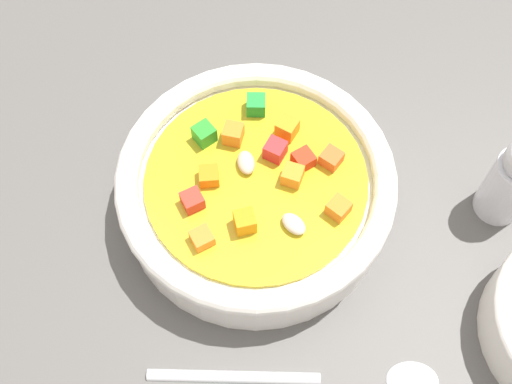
{
  "coord_description": "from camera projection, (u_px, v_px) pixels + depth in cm",
  "views": [
    {
      "loc": [
        0.05,
        -22.37,
        44.98
      ],
      "look_at": [
        0.0,
        0.0,
        2.18
      ],
      "focal_mm": 47.64,
      "sensor_mm": 36.0,
      "label": 1
    }
  ],
  "objects": [
    {
      "name": "ground_plane",
      "position": [
        256.0,
        212.0,
        0.51
      ],
      "size": [
        140.0,
        140.0,
        2.0
      ],
      "primitive_type": "cube",
      "color": "#565451"
    },
    {
      "name": "soup_bowl_main",
      "position": [
        256.0,
        189.0,
        0.48
      ],
      "size": [
        19.47,
        19.47,
        5.47
      ],
      "color": "white",
      "rests_on": "ground_plane"
    },
    {
      "name": "spoon",
      "position": [
        325.0,
        378.0,
        0.44
      ],
      "size": [
        19.12,
        2.68,
        0.84
      ],
      "rotation": [
        0.0,
        0.0,
        6.26
      ],
      "color": "silver",
      "rests_on": "ground_plane"
    }
  ]
}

